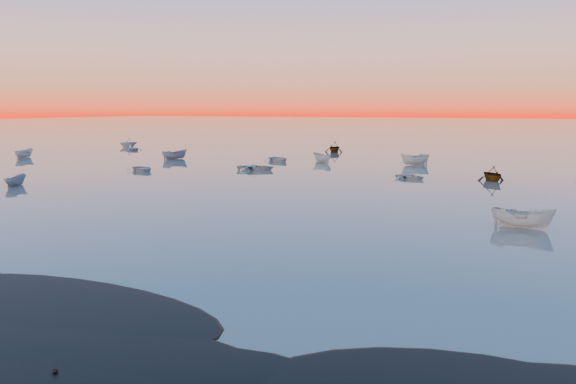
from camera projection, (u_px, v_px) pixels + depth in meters
The scene contains 4 objects.
ground at pixel (415, 146), 114.54m from camera, with size 600.00×600.00×0.00m, color slate.
moored_fleet at pixel (346, 170), 71.84m from camera, with size 124.00×58.00×1.20m, color beige, non-canonical shape.
boat_near_left at pixel (142, 171), 70.21m from camera, with size 4.18×1.74×1.05m, color beige.
boat_near_center at pixel (522, 228), 37.21m from camera, with size 4.00×1.69×1.39m, color beige.
Camera 1 is at (21.31, -15.61, 7.97)m, focal length 35.00 mm.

